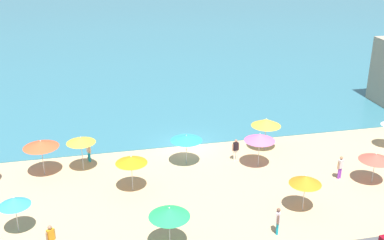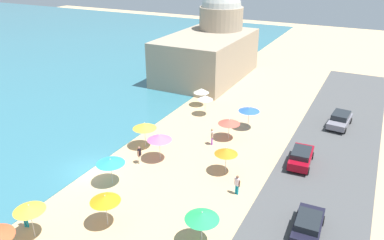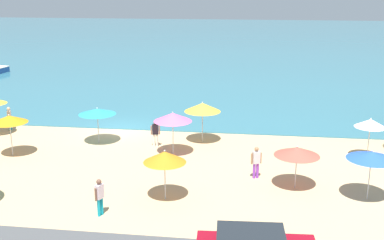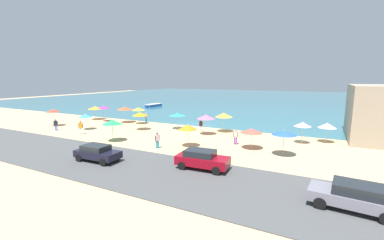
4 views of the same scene
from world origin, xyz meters
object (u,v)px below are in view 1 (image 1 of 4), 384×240
Objects in this scene: beach_umbrella_14 at (169,212)px; beach_umbrella_10 at (305,180)px; bather_2 at (89,150)px; beach_umbrella_7 at (266,122)px; beach_umbrella_15 at (376,157)px; bather_4 at (51,238)px; beach_umbrella_5 at (260,137)px; bather_1 at (278,220)px; beach_umbrella_8 at (186,138)px; beach_umbrella_11 at (81,140)px; beach_umbrella_12 at (14,202)px; bather_5 at (340,166)px; bather_0 at (236,148)px; beach_umbrella_13 at (41,144)px; beach_umbrella_0 at (131,160)px.

beach_umbrella_10 is at bearing 12.42° from beach_umbrella_14.
beach_umbrella_7 is at bearing -3.82° from bather_2.
beach_umbrella_15 is at bearing -21.47° from bather_2.
beach_umbrella_10 is 1.36× the size of bather_4.
bather_2 is (-11.83, 3.39, -1.36)m from beach_umbrella_5.
bather_4 is at bearing 175.81° from bather_1.
bather_2 is at bearing 164.46° from beach_umbrella_8.
beach_umbrella_11 reaches higher than beach_umbrella_12.
beach_umbrella_10 is 1.43× the size of bather_5.
bather_4 is (-9.01, -8.57, -1.05)m from beach_umbrella_8.
beach_umbrella_11 is 1.56× the size of bather_1.
beach_umbrella_12 is at bearing -157.88° from bather_0.
beach_umbrella_12 is at bearing -98.58° from beach_umbrella_13.
beach_umbrella_0 reaches higher than beach_umbrella_15.
beach_umbrella_5 is (9.16, 1.42, 0.07)m from beach_umbrella_0.
beach_umbrella_14 reaches higher than beach_umbrella_8.
beach_umbrella_13 reaches higher than beach_umbrella_10.
bather_0 is 15.18m from bather_4.
beach_umbrella_12 is at bearing 175.25° from beach_umbrella_10.
bather_1 is (-2.44, -1.96, -1.14)m from beach_umbrella_10.
bather_4 is (-20.66, -3.19, -0.87)m from beach_umbrella_15.
beach_umbrella_0 is at bearing 25.49° from beach_umbrella_12.
beach_umbrella_14 reaches higher than beach_umbrella_10.
beach_umbrella_0 is 7.53m from bather_4.
beach_umbrella_0 is at bearing -60.99° from bather_2.
beach_umbrella_11 is at bearing 1.09° from beach_umbrella_13.
beach_umbrella_10 is 5.26m from bather_5.
beach_umbrella_13 is 12.22m from beach_umbrella_14.
beach_umbrella_8 reaches higher than bather_4.
beach_umbrella_10 is 8.73m from beach_umbrella_14.
beach_umbrella_11 is 1.61× the size of bather_2.
bather_2 is (-10.51, 2.09, -0.03)m from bather_0.
beach_umbrella_5 is 16.61m from beach_umbrella_12.
beach_umbrella_0 is 16.04m from beach_umbrella_15.
beach_umbrella_12 is 1.37× the size of bather_1.
beach_umbrella_10 reaches higher than bather_0.
beach_umbrella_7 reaches higher than beach_umbrella_15.
beach_umbrella_15 is (14.53, 4.01, -0.34)m from beach_umbrella_14.
bather_1 is at bearing -0.72° from beach_umbrella_14.
bather_0 is at bearing -4.19° from beach_umbrella_11.
beach_umbrella_0 reaches higher than beach_umbrella_12.
beach_umbrella_11 is at bearing 136.17° from bather_1.
beach_umbrella_10 is 17.58m from beach_umbrella_13.
beach_umbrella_7 reaches higher than bather_5.
beach_umbrella_5 is at bearing 26.91° from bather_4.
beach_umbrella_8 is 12.57m from beach_umbrella_12.
bather_1 is at bearing -71.32° from beach_umbrella_8.
beach_umbrella_0 is 0.96× the size of beach_umbrella_11.
beach_umbrella_7 reaches higher than beach_umbrella_8.
beach_umbrella_13 is 16.61m from bather_1.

